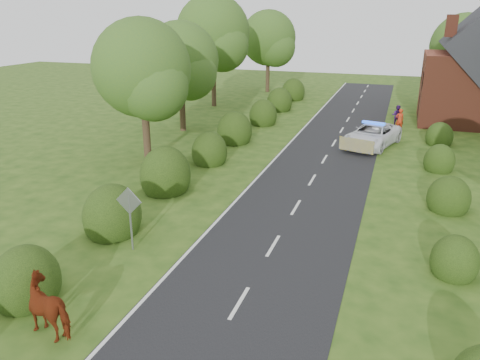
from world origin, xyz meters
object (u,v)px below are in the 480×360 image
at_px(road_sign, 130,210).
at_px(cow, 53,309).
at_px(pedestrian_red, 400,120).
at_px(pedestrian_purple, 397,116).
at_px(police_van, 372,135).

bearing_deg(road_sign, cow, -84.49).
bearing_deg(cow, road_sign, -167.52).
height_order(cow, pedestrian_red, pedestrian_red).
relative_size(road_sign, pedestrian_purple, 1.51).
height_order(road_sign, cow, road_sign).
relative_size(road_sign, cow, 1.28).
distance_m(cow, pedestrian_purple, 30.96).
bearing_deg(pedestrian_purple, police_van, 96.27).
bearing_deg(road_sign, police_van, 67.47).
height_order(road_sign, pedestrian_purple, road_sign).
xyz_separation_m(road_sign, cow, (0.47, -4.92, -0.95)).
xyz_separation_m(road_sign, pedestrian_purple, (8.89, 24.87, -0.82)).
bearing_deg(cow, pedestrian_purple, 171.19).
xyz_separation_m(pedestrian_red, pedestrian_purple, (-0.22, 1.64, -0.01)).
relative_size(cow, pedestrian_red, 1.16).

